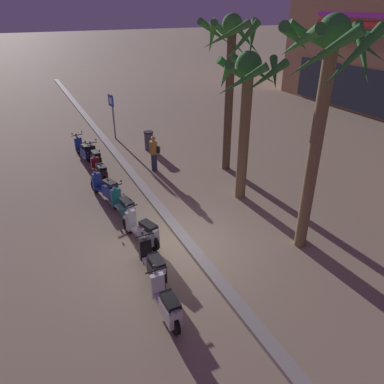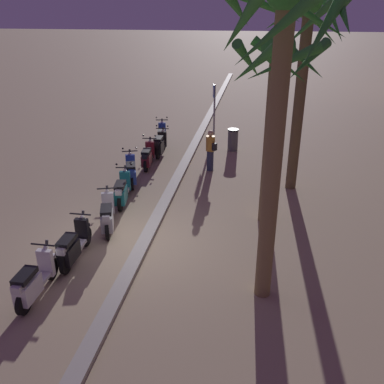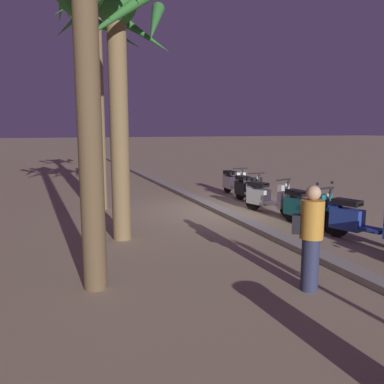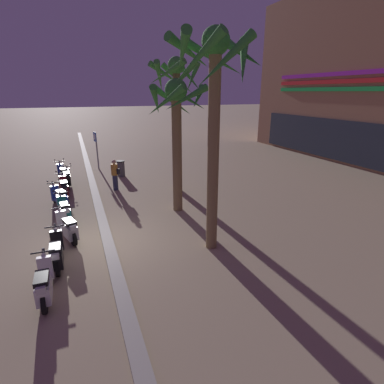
{
  "view_description": "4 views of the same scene",
  "coord_description": "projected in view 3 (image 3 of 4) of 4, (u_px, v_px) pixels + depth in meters",
  "views": [
    {
      "loc": [
        8.59,
        -3.63,
        6.71
      ],
      "look_at": [
        -1.43,
        1.2,
        0.94
      ],
      "focal_mm": 34.25,
      "sensor_mm": 36.0,
      "label": 1
    },
    {
      "loc": [
        9.29,
        3.14,
        5.87
      ],
      "look_at": [
        -0.76,
        1.5,
        1.28
      ],
      "focal_mm": 39.0,
      "sensor_mm": 36.0,
      "label": 2
    },
    {
      "loc": [
        -10.46,
        5.03,
        2.4
      ],
      "look_at": [
        -2.07,
        1.92,
        0.98
      ],
      "focal_mm": 37.42,
      "sensor_mm": 36.0,
      "label": 3
    },
    {
      "loc": [
        9.65,
        -0.34,
        4.85
      ],
      "look_at": [
        -0.69,
        3.68,
        1.17
      ],
      "focal_mm": 28.37,
      "sensor_mm": 36.0,
      "label": 4
    }
  ],
  "objects": [
    {
      "name": "curb_strip",
      "position": [
        219.0,
        210.0,
        11.67
      ],
      "size": [
        60.0,
        0.36,
        0.12
      ],
      "primitive_type": "cube",
      "color": "gray",
      "rests_on": "ground"
    },
    {
      "name": "scooter_teal_tail_end",
      "position": [
        305.0,
        208.0,
        9.93
      ],
      "size": [
        1.8,
        0.62,
        1.17
      ],
      "color": "black",
      "rests_on": "ground"
    },
    {
      "name": "scooter_silver_second_in_line",
      "position": [
        266.0,
        197.0,
        11.46
      ],
      "size": [
        1.77,
        0.8,
        1.04
      ],
      "color": "black",
      "rests_on": "ground"
    },
    {
      "name": "ground_plane",
      "position": [
        229.0,
        211.0,
        11.79
      ],
      "size": [
        200.0,
        200.0,
        0.0
      ],
      "primitive_type": "plane",
      "color": "#9E896B"
    },
    {
      "name": "scooter_black_last_in_row",
      "position": [
        247.0,
        189.0,
        13.1
      ],
      "size": [
        1.78,
        0.56,
        1.04
      ],
      "color": "black",
      "rests_on": "ground"
    },
    {
      "name": "scooter_white_mid_rear",
      "position": [
        233.0,
        182.0,
        14.57
      ],
      "size": [
        1.74,
        0.56,
        1.04
      ],
      "color": "black",
      "rests_on": "ground"
    },
    {
      "name": "palm_tree_mid_walkway",
      "position": [
        96.0,
        38.0,
        11.28
      ],
      "size": [
        2.56,
        2.55,
        6.51
      ],
      "color": "olive",
      "rests_on": "ground"
    },
    {
      "name": "palm_tree_far_corner",
      "position": [
        116.0,
        52.0,
        8.19
      ],
      "size": [
        2.61,
        2.59,
        5.33
      ],
      "color": "olive",
      "rests_on": "ground"
    },
    {
      "name": "scooter_blue_mid_centre",
      "position": [
        360.0,
        220.0,
        8.5
      ],
      "size": [
        1.8,
        0.83,
        1.17
      ],
      "color": "black",
      "rests_on": "ground"
    },
    {
      "name": "pedestrian_window_shopping",
      "position": [
        311.0,
        236.0,
        5.88
      ],
      "size": [
        0.4,
        0.44,
        1.59
      ],
      "color": "#2D3351",
      "rests_on": "ground"
    }
  ]
}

